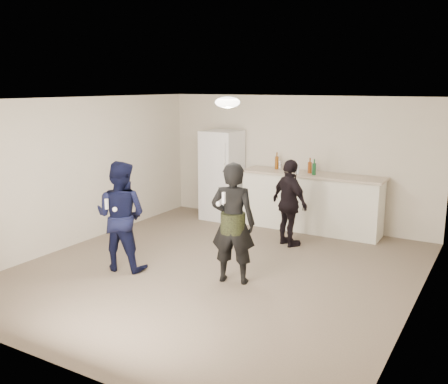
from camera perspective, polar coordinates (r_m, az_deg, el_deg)
The scene contains 21 objects.
floor at distance 7.50m, azimuth -0.78°, elevation -8.90°, with size 6.00×6.00×0.00m, color #6B5B4C.
ceiling at distance 7.01m, azimuth -0.84°, elevation 10.55°, with size 6.00×6.00×0.00m, color silver.
wall_back at distance 9.81m, azimuth 8.26°, elevation 3.55°, with size 6.00×6.00×0.00m, color beige.
wall_front at distance 4.91m, azimuth -19.20°, elevation -5.66°, with size 6.00×6.00×0.00m, color beige.
wall_left at distance 8.86m, azimuth -16.26°, elevation 2.27°, with size 6.00×6.00×0.00m, color beige.
wall_right at distance 6.24m, azimuth 21.44°, elevation -2.10°, with size 6.00×6.00×0.00m, color beige.
counter at distance 9.48m, azimuth 9.88°, elevation -1.26°, with size 2.60×0.56×1.05m, color white.
counter_top at distance 9.37m, azimuth 10.01°, elevation 1.98°, with size 2.68×0.64×0.04m, color beige.
fridge at distance 10.14m, azimuth -0.24°, elevation 1.95°, with size 0.70×0.70×1.80m, color white.
fridge_handle at distance 9.62m, azimuth 0.09°, elevation 3.81°, with size 0.02×0.02×0.60m, color #B5B5B9.
ceiling_dome at distance 7.27m, azimuth 0.40°, elevation 10.22°, with size 0.36×0.36×0.16m, color white.
shaker at distance 9.70m, azimuth 6.47°, elevation 3.05°, with size 0.08×0.08×0.17m, color silver.
man at distance 7.48m, azimuth -11.71°, elevation -2.69°, with size 0.79×0.62×1.63m, color #0F143F.
woman at distance 6.82m, azimuth 1.03°, elevation -3.58°, with size 0.62×0.40×1.69m, color black.
camo_shorts at distance 6.82m, azimuth 1.03°, elevation -3.54°, with size 0.34×0.34×0.28m, color #2B3417.
spectator at distance 8.48m, azimuth 7.52°, elevation -1.27°, with size 0.87×0.36×1.48m, color black.
remote_man at distance 7.22m, azimuth -13.26°, elevation -1.34°, with size 0.04×0.04×0.15m, color white.
nunchuk_man at distance 7.18m, azimuth -12.38°, elevation -1.96°, with size 0.07×0.07×0.07m, color white.
remote_woman at distance 6.51m, azimuth -0.03°, elevation -0.67°, with size 0.04×0.04×0.15m, color white.
nunchuk_woman at distance 6.61m, azimuth -0.64°, elevation -1.36°, with size 0.07×0.07×0.07m, color white.
bottle_cluster at distance 9.43m, azimuth 8.49°, elevation 2.87°, with size 0.92×0.34×0.25m.
Camera 1 is at (3.60, -6.01, 2.69)m, focal length 40.00 mm.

